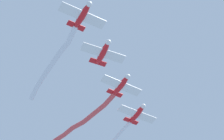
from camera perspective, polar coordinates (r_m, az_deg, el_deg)
name	(u,v)px	position (r m, az deg, el deg)	size (l,w,h in m)	color
airplane_lead	(82,15)	(75.90, -3.65, 6.70)	(8.14, 6.16, 2.01)	red
smoke_trail_lead	(51,66)	(83.63, -7.46, 0.52)	(4.82, 20.36, 2.50)	white
airplane_left_wing	(103,53)	(80.74, -1.12, 2.15)	(8.07, 6.05, 2.01)	red
airplane_right_wing	(121,85)	(86.17, 1.12, -1.88)	(8.14, 6.18, 2.01)	red
smoke_trail_right_wing	(84,120)	(92.95, -3.49, -6.17)	(8.59, 17.38, 1.37)	#DB4C4C
airplane_slot	(137,114)	(92.08, 3.09, -5.40)	(8.14, 6.16, 2.01)	red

